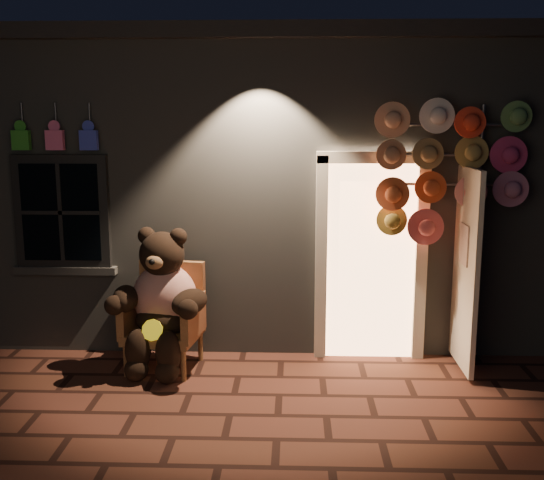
{
  "coord_description": "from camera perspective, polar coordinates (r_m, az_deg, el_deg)",
  "views": [
    {
      "loc": [
        0.55,
        -5.09,
        2.51
      ],
      "look_at": [
        0.33,
        1.0,
        1.35
      ],
      "focal_mm": 42.0,
      "sensor_mm": 36.0,
      "label": 1
    }
  ],
  "objects": [
    {
      "name": "shop_building",
      "position": [
        9.13,
        -1.4,
        5.9
      ],
      "size": [
        7.3,
        5.95,
        3.51
      ],
      "color": "slate",
      "rests_on": "ground"
    },
    {
      "name": "ground",
      "position": [
        5.7,
        -3.81,
        -15.36
      ],
      "size": [
        60.0,
        60.0,
        0.0
      ],
      "primitive_type": "plane",
      "color": "#532A1F",
      "rests_on": "ground"
    },
    {
      "name": "wicker_armchair",
      "position": [
        6.64,
        -9.46,
        -6.72
      ],
      "size": [
        0.82,
        0.76,
        1.06
      ],
      "rotation": [
        0.0,
        0.0,
        -0.15
      ],
      "color": "olive",
      "rests_on": "ground"
    },
    {
      "name": "teddy_bear",
      "position": [
        6.46,
        -9.86,
        -5.4
      ],
      "size": [
        1.04,
        0.88,
        1.45
      ],
      "rotation": [
        0.0,
        0.0,
        -0.15
      ],
      "color": "#B52813",
      "rests_on": "ground"
    },
    {
      "name": "hat_rack",
      "position": [
        6.56,
        15.33,
        6.34
      ],
      "size": [
        1.51,
        0.22,
        2.67
      ],
      "color": "#59595E",
      "rests_on": "ground"
    }
  ]
}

